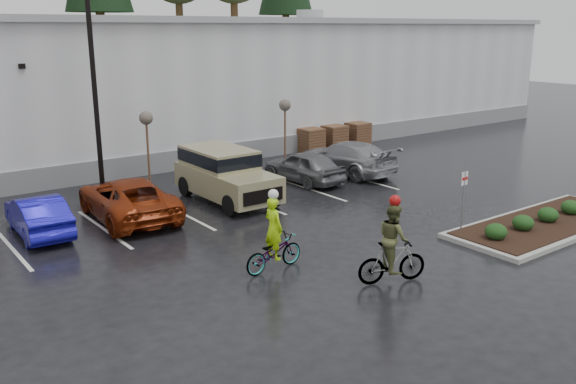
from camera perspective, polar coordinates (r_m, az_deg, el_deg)
ground at (r=18.29m, az=8.96°, el=-6.53°), size 120.00×120.00×0.00m
warehouse at (r=36.04m, az=-16.93°, el=9.67°), size 60.50×15.50×7.20m
wooded_ridge at (r=58.18m, az=-24.92°, el=10.16°), size 80.00×25.00×6.00m
lamppost at (r=25.18m, az=-17.89°, el=12.15°), size 0.50×1.00×9.22m
sapling_mid at (r=27.29m, az=-13.13°, el=6.41°), size 0.60×0.60×3.20m
sapling_east at (r=31.04m, az=-0.29°, el=7.82°), size 0.60×0.60×3.20m
pallet_stack_a at (r=33.65m, az=2.13°, el=4.85°), size 1.20×1.20×1.35m
pallet_stack_b at (r=34.73m, az=4.33°, el=5.14°), size 1.20×1.20×1.35m
pallet_stack_c at (r=35.92m, az=6.50°, el=5.42°), size 1.20×1.20×1.35m
curb_island at (r=23.08m, az=23.07°, el=-2.78°), size 8.00×3.00×0.15m
mulch_bed at (r=23.05m, az=23.10°, el=-2.55°), size 7.60×2.60×0.04m
shrub_a at (r=20.53m, az=18.89°, el=-3.53°), size 0.70×0.70×0.52m
shrub_b at (r=21.74m, az=21.14°, el=-2.71°), size 0.70×0.70×0.52m
shrub_c at (r=22.98m, az=23.16°, el=-1.98°), size 0.70×0.70×0.52m
shrub_d at (r=24.26m, az=24.96°, el=-1.31°), size 0.70×0.70×0.52m
fire_lane_sign at (r=20.75m, az=16.10°, el=-0.23°), size 0.30×0.05×2.20m
car_blue at (r=21.91m, az=-22.36°, el=-2.00°), size 1.56×4.10×1.33m
car_red at (r=22.66m, az=-14.78°, el=-0.58°), size 2.85×5.55×1.50m
suv_tan at (r=24.18m, az=-5.73°, el=1.53°), size 2.20×5.10×2.06m
car_grey at (r=27.15m, az=1.50°, el=2.42°), size 1.88×4.25×1.42m
car_far_silver at (r=28.86m, az=5.42°, el=3.24°), size 2.59×5.44×1.53m
cyclist_hivis at (r=17.30m, az=-1.36°, el=-5.02°), size 2.01×0.83×2.38m
cyclist_olive at (r=16.66m, az=9.75°, el=-5.50°), size 1.97×1.18×2.46m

